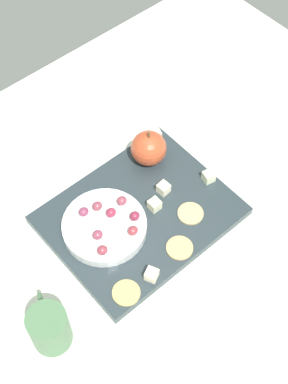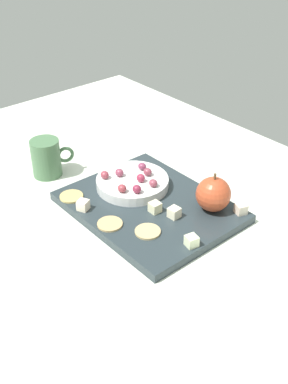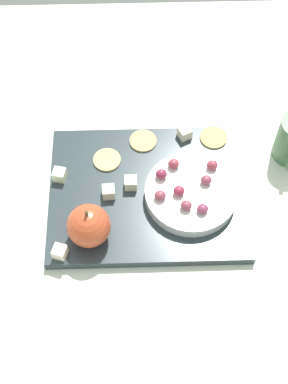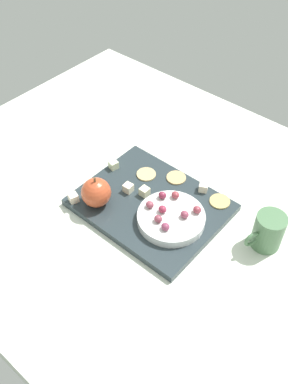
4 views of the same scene
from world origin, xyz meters
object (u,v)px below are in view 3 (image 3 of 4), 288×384
grape_4 (206,180)px  grape_1 (203,209)px  cheese_cube_1 (185,133)px  grape_5 (160,195)px  serving_dish (191,194)px  grape_2 (161,174)px  cheese_cube_3 (60,252)px  cracker_0 (107,160)px  grape_3 (179,191)px  cheese_cube_2 (109,192)px  platter (148,193)px  cheese_cube_0 (60,175)px  cracker_1 (214,138)px  grape_7 (174,164)px  cheese_cube_4 (131,183)px  cracker_2 (143,141)px  apple_whole (89,226)px  grape_0 (212,165)px  grape_6 (186,205)px

grape_4 → grape_1: bearing=-101.0°
cheese_cube_1 → grape_5: bearing=-109.8°
serving_dish → grape_2: grape_2 is taller
cheese_cube_3 → grape_5: (16.29, 8.93, 1.86)cm
cracker_0 → grape_4: 18.29cm
grape_4 → grape_5: bearing=-160.5°
grape_3 → cheese_cube_3: bearing=-153.6°
cheese_cube_2 → grape_3: size_ratio=1.08×
platter → grape_4: 10.56cm
cheese_cube_2 → grape_3: 12.01cm
grape_4 → cheese_cube_0: bearing=173.2°
cracker_1 → grape_7: grape_7 is taller
cheese_cube_4 → cracker_2: (2.35, 9.53, -0.84)cm
grape_1 → cracker_1: bearing=77.6°
cracker_1 → grape_4: size_ratio=2.56×
cheese_cube_4 → cracker_1: (15.24, 9.91, -0.84)cm
cracker_2 → grape_1: size_ratio=2.56×
apple_whole → grape_7: apple_whole is taller
cheese_cube_3 → grape_4: bearing=25.9°
platter → grape_7: bearing=37.6°
cheese_cube_0 → cracker_1: size_ratio=0.42×
cheese_cube_1 → grape_0: size_ratio=1.08×
platter → cheese_cube_3: cheese_cube_3 is taller
cheese_cube_4 → grape_7: bearing=18.5°
apple_whole → grape_3: bearing=23.6°
grape_1 → grape_3: size_ratio=1.00×
cheese_cube_4 → grape_0: size_ratio=1.08×
grape_2 → grape_4: same height
serving_dish → grape_6: size_ratio=8.11×
grape_2 → grape_3: (2.79, -3.38, -0.00)cm
serving_dish → grape_3: (-2.13, -0.57, 1.92)cm
grape_1 → grape_5: size_ratio=1.00×
platter → cracker_0: (-7.05, 6.53, 1.10)cm
cheese_cube_1 → grape_7: grape_7 is taller
cheese_cube_3 → grape_7: size_ratio=1.08×
cracker_1 → grape_2: bearing=-136.5°
grape_4 → grape_7: size_ratio=1.00×
cracker_0 → grape_0: (18.16, -3.51, 2.76)cm
platter → cheese_cube_2: cheese_cube_2 is taller
cheese_cube_4 → grape_0: bearing=8.2°
grape_2 → serving_dish: bearing=-29.7°
grape_2 → grape_6: 7.25cm
cheese_cube_3 → cracker_1: cheese_cube_3 is taller
apple_whole → cracker_0: (2.59, 14.97, -3.34)cm
platter → cheese_cube_1: 13.65cm
platter → serving_dish: bearing=-11.1°
serving_dish → apple_whole: 18.45cm
cracker_1 → grape_6: 17.12cm
cheese_cube_0 → cracker_1: cheese_cube_0 is taller
grape_3 → platter: bearing=158.6°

